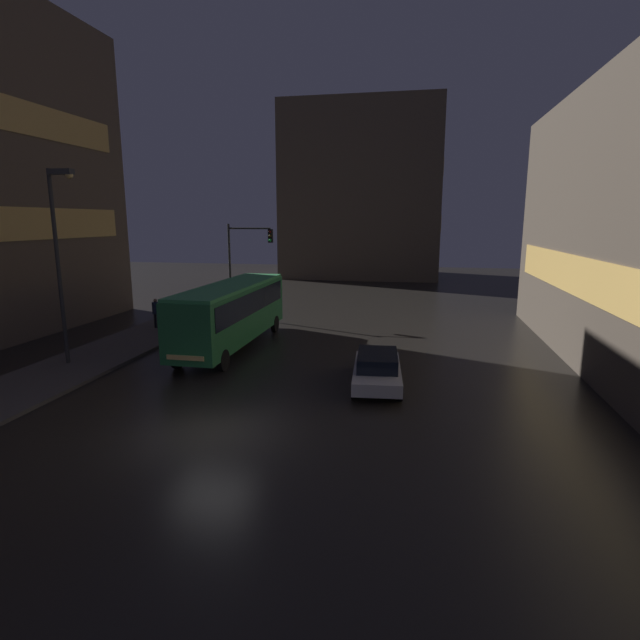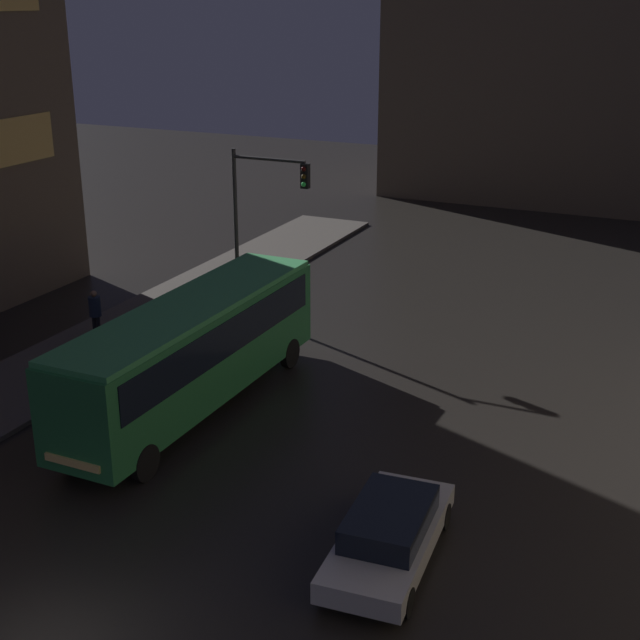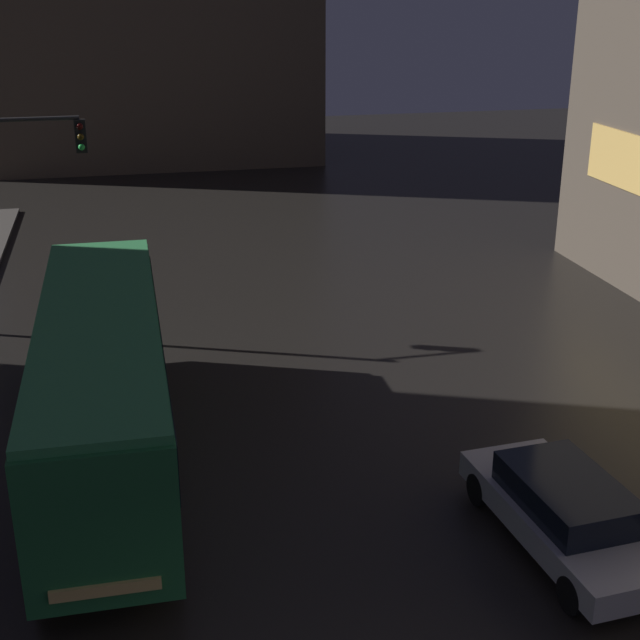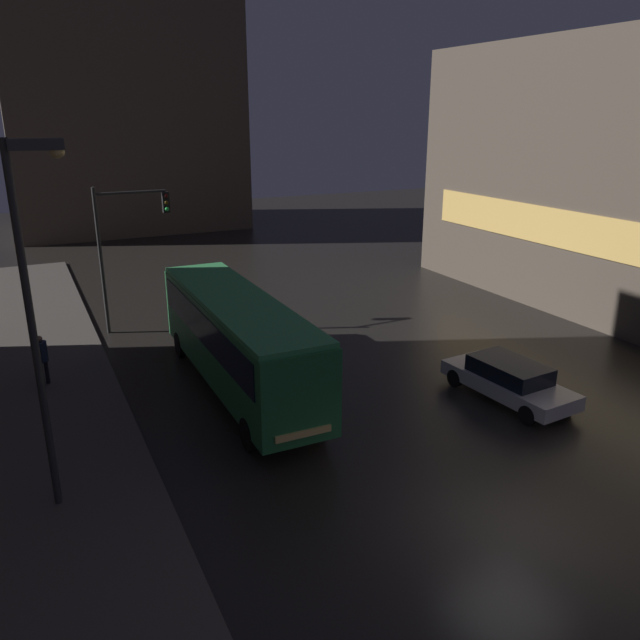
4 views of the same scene
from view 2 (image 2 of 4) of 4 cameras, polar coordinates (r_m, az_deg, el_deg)
sidewalk_left at (r=30.42m, az=-17.72°, el=-3.63°), size 4.00×48.00×0.15m
building_far_backdrop at (r=58.34m, az=14.82°, el=17.52°), size 18.07×12.00×19.67m
bus_near at (r=26.57m, az=-8.15°, el=-1.58°), size 2.52×11.12×3.40m
car_taxi at (r=20.14m, az=4.45°, el=-13.42°), size 2.24×4.89×1.36m
pedestrian_mid at (r=32.76m, az=-14.20°, el=0.65°), size 0.60×0.60×1.82m
traffic_light_main at (r=33.84m, az=-3.88°, el=7.27°), size 3.21×0.35×6.44m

